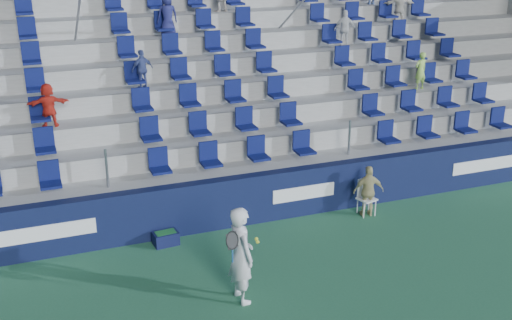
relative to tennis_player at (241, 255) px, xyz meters
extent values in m
plane|color=#2F6F48|center=(1.12, -0.08, -0.96)|extent=(70.00, 70.00, 0.00)
cube|color=#0F163A|center=(1.12, 3.07, -0.36)|extent=(24.00, 0.30, 1.20)
cube|color=white|center=(-3.88, 2.91, -0.34)|extent=(3.20, 0.02, 0.34)
cube|color=white|center=(2.62, 2.91, -0.34)|extent=(1.60, 0.02, 0.34)
cube|color=white|center=(8.12, 2.91, -0.34)|extent=(2.40, 0.02, 0.34)
cube|color=#A8A8A3|center=(1.12, 3.64, -0.36)|extent=(24.00, 0.85, 1.20)
cube|color=#A8A8A3|center=(1.12, 4.49, -0.11)|extent=(24.00, 0.85, 1.70)
cube|color=#A8A8A3|center=(1.12, 5.34, 0.14)|extent=(24.00, 0.85, 2.20)
cube|color=#A8A8A3|center=(1.12, 6.19, 0.39)|extent=(24.00, 0.85, 2.70)
cube|color=#A8A8A3|center=(1.12, 7.04, 0.64)|extent=(24.00, 0.85, 3.20)
cube|color=#A8A8A3|center=(1.12, 7.89, 0.89)|extent=(24.00, 0.85, 3.70)
cube|color=#A8A8A3|center=(1.12, 8.74, 1.14)|extent=(24.00, 0.85, 4.20)
cube|color=#A8A8A3|center=(1.12, 9.59, 1.39)|extent=(24.00, 0.85, 4.70)
cube|color=#A8A8A3|center=(1.12, 10.44, 1.64)|extent=(24.00, 0.85, 5.20)
cube|color=#A8A8A3|center=(1.12, 11.12, 2.14)|extent=(24.00, 0.50, 6.20)
cube|color=#0C134A|center=(1.12, 3.64, 0.59)|extent=(16.05, 0.50, 0.70)
cube|color=#0C134A|center=(1.12, 4.49, 1.09)|extent=(16.05, 0.50, 0.70)
cube|color=#0C134A|center=(1.12, 5.34, 1.59)|extent=(16.05, 0.50, 0.70)
cube|color=#0C134A|center=(1.12, 6.19, 2.09)|extent=(16.05, 0.50, 0.70)
cube|color=#0C134A|center=(1.12, 7.04, 2.59)|extent=(16.05, 0.50, 0.70)
cube|color=#0C134A|center=(1.12, 7.89, 3.09)|extent=(16.05, 0.50, 0.70)
cube|color=#0C134A|center=(1.12, 8.74, 3.59)|extent=(16.05, 0.50, 0.70)
cylinder|color=gray|center=(-1.88, 7.04, 3.39)|extent=(0.06, 7.68, 4.55)
cylinder|color=gray|center=(4.12, 7.04, 3.39)|extent=(0.06, 7.68, 4.55)
imported|color=silver|center=(5.74, 6.99, 2.80)|extent=(0.69, 0.41, 1.11)
imported|color=navy|center=(0.63, 7.84, 3.33)|extent=(0.59, 0.40, 1.17)
imported|color=#99CE52|center=(7.32, 5.29, 1.78)|extent=(0.42, 0.31, 1.07)
imported|color=red|center=(-2.87, 5.29, 1.76)|extent=(0.97, 0.31, 1.04)
imported|color=#3E4B89|center=(-0.47, 6.14, 2.25)|extent=(0.63, 0.40, 1.00)
imported|color=beige|center=(8.11, 7.84, 3.30)|extent=(1.07, 0.53, 1.11)
imported|color=silver|center=(0.00, 0.00, 0.00)|extent=(0.52, 0.74, 1.91)
cylinder|color=navy|center=(-0.25, -0.25, 0.16)|extent=(0.03, 0.03, 0.28)
torus|color=black|center=(-0.25, -0.25, 0.46)|extent=(0.30, 0.17, 0.28)
plane|color=#262626|center=(-0.25, -0.25, 0.46)|extent=(0.30, 0.16, 0.29)
sphere|color=#C2CF30|center=(0.25, -0.20, 0.32)|extent=(0.07, 0.07, 0.07)
sphere|color=#C2CF30|center=(0.25, -0.14, 0.35)|extent=(0.07, 0.07, 0.07)
cube|color=white|center=(4.10, 2.47, -0.55)|extent=(0.48, 0.48, 0.04)
cube|color=white|center=(4.10, 2.65, -0.30)|extent=(0.39, 0.13, 0.48)
cylinder|color=white|center=(3.95, 2.31, -0.76)|extent=(0.03, 0.03, 0.39)
cylinder|color=white|center=(4.26, 2.31, -0.76)|extent=(0.03, 0.03, 0.39)
cylinder|color=white|center=(3.95, 2.62, -0.76)|extent=(0.03, 0.03, 0.39)
cylinder|color=white|center=(4.26, 2.62, -0.76)|extent=(0.03, 0.03, 0.39)
imported|color=tan|center=(4.10, 2.42, -0.32)|extent=(0.80, 0.48, 1.28)
cube|color=#0F1338|center=(-0.83, 2.67, -0.81)|extent=(0.57, 0.40, 0.29)
cube|color=#1E662D|center=(-0.83, 2.67, -0.74)|extent=(0.46, 0.30, 0.18)
camera|label=1|loc=(-3.44, -9.89, 5.77)|focal=45.00mm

